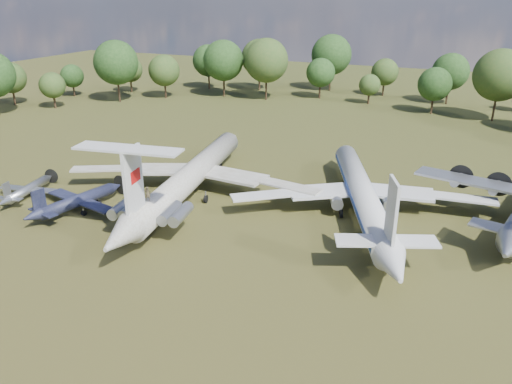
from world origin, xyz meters
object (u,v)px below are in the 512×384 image
at_px(il62_airliner, 191,180).
at_px(person_on_il62, 147,193).
at_px(tu104_jet, 362,199).
at_px(small_prop_west, 78,203).
at_px(small_prop_northwest, 28,191).

distance_m(il62_airliner, person_on_il62, 13.99).
distance_m(il62_airliner, tu104_jet, 24.38).
bearing_deg(il62_airliner, small_prop_west, -144.27).
distance_m(tu104_jet, person_on_il62, 27.89).
bearing_deg(small_prop_west, small_prop_northwest, -174.05).
bearing_deg(small_prop_west, person_on_il62, 2.43).
xyz_separation_m(il62_airliner, person_on_il62, (2.14, -13.42, 3.31)).
bearing_deg(tu104_jet, small_prop_northwest, 174.87).
relative_size(il62_airliner, person_on_il62, 27.90).
bearing_deg(tu104_jet, small_prop_west, -179.21).
bearing_deg(small_prop_northwest, small_prop_west, -17.20).
height_order(il62_airliner, small_prop_west, il62_airliner).
relative_size(small_prop_west, small_prop_northwest, 1.28).
relative_size(tu104_jet, small_prop_west, 2.77).
bearing_deg(il62_airliner, tu104_jet, -1.07).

